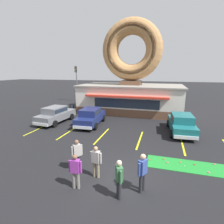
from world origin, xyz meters
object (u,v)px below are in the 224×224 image
Objects in this scene: car_navy at (91,116)px; car_grey at (56,114)px; pedestrian_blue_sweater_man at (119,177)px; pedestrian_beanie_man at (77,154)px; traffic_light_pole at (76,79)px; pedestrian_clipboard_woman at (75,170)px; pedestrian_leather_jacket_man at (96,160)px; trash_bin at (72,109)px; car_teal at (182,123)px; pedestrian_hooded_kid at (143,171)px; golf_ball at (185,166)px.

car_grey is at bearing -176.46° from car_navy.
pedestrian_beanie_man reaches higher than pedestrian_blue_sweater_man.
traffic_light_pole reaches higher than pedestrian_beanie_man.
traffic_light_pole reaches higher than pedestrian_clipboard_woman.
pedestrian_leather_jacket_man is 13.97m from trash_bin.
car_teal is 2.92× the size of pedestrian_leather_jacket_man.
car_teal is 0.80× the size of traffic_light_pole.
car_teal and car_navy have the same top height.
car_teal is at bearing 70.60° from pedestrian_blue_sweater_man.
pedestrian_leather_jacket_man is at bearing -56.44° from trash_bin.
car_navy is 7.85m from pedestrian_beanie_man.
pedestrian_leather_jacket_man is at bearing 168.87° from pedestrian_hooded_kid.
car_grey is at bearing 135.07° from pedestrian_blue_sweater_man.
golf_ball is 4.86m from pedestrian_leather_jacket_man.
traffic_light_pole reaches higher than golf_ball.
trash_bin is at bearing -67.73° from traffic_light_pole.
pedestrian_beanie_man is (-3.39, 0.72, -0.04)m from pedestrian_hooded_kid.
pedestrian_blue_sweater_man reaches higher than car_teal.
pedestrian_hooded_kid reaches higher than trash_bin.
pedestrian_hooded_kid reaches higher than golf_ball.
pedestrian_beanie_man is 13.14m from trash_bin.
pedestrian_clipboard_woman is at bearing -60.47° from trash_bin.
car_navy is at bearing 144.60° from golf_ball.
pedestrian_clipboard_woman is (-2.80, -0.58, -0.09)m from pedestrian_hooded_kid.
pedestrian_clipboard_woman is (-0.55, -1.02, 0.01)m from pedestrian_leather_jacket_man.
car_navy is at bearing 119.34° from pedestrian_blue_sweater_man.
golf_ball is at bearing 27.19° from pedestrian_leather_jacket_man.
pedestrian_hooded_kid is 0.30× the size of traffic_light_pole.
car_grey is 3.66m from car_navy.
car_teal is at bearing -17.57° from trash_bin.
pedestrian_beanie_man is (-5.39, -1.91, 0.89)m from golf_ball.
trash_bin is at bearing 120.10° from pedestrian_beanie_man.
traffic_light_pole is (-12.14, 20.09, 2.78)m from pedestrian_blue_sweater_man.
pedestrian_hooded_kid is at bearing 36.66° from pedestrian_blue_sweater_man.
pedestrian_beanie_man is (2.42, -7.47, 0.07)m from car_navy.
traffic_light_pole reaches higher than car_teal.
pedestrian_hooded_kid is (9.47, -7.96, 0.10)m from car_grey.
pedestrian_blue_sweater_man is at bearing -54.34° from trash_bin.
pedestrian_hooded_kid reaches higher than pedestrian_leather_jacket_man.
trash_bin is (-11.98, 9.45, 0.45)m from golf_ball.
pedestrian_blue_sweater_man is 0.29× the size of traffic_light_pole.
car_navy reaches higher than pedestrian_leather_jacket_man.
traffic_light_pole is at bearing 119.47° from pedestrian_leather_jacket_man.
golf_ball is 12.68m from car_grey.
car_teal is at bearing 60.05° from pedestrian_clipboard_woman.
pedestrian_hooded_kid is at bearing -105.39° from car_teal.
car_navy is 2.79× the size of pedestrian_blue_sweater_man.
pedestrian_blue_sweater_man reaches higher than golf_ball.
pedestrian_clipboard_woman is 0.95× the size of pedestrian_beanie_man.
pedestrian_beanie_man is at bearing -59.90° from trash_bin.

